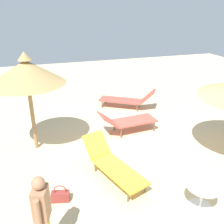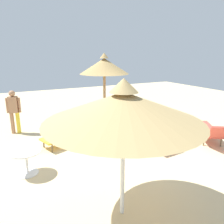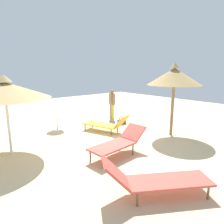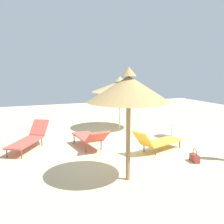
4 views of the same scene
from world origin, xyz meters
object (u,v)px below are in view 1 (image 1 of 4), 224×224
(parasol_umbrella_far_right, at_px, (26,72))
(lounge_chair_near_left, at_px, (128,99))
(side_table_round, at_px, (202,192))
(lounge_chair_center, at_px, (112,163))
(lounge_chair_edge, at_px, (127,121))
(handbag, at_px, (60,196))
(person_standing_near_right, at_px, (42,212))

(parasol_umbrella_far_right, distance_m, lounge_chair_near_left, 4.56)
(parasol_umbrella_far_right, height_order, side_table_round, parasol_umbrella_far_right)
(lounge_chair_center, distance_m, side_table_round, 2.10)
(lounge_chair_edge, relative_size, handbag, 4.74)
(side_table_round, bearing_deg, lounge_chair_edge, -175.76)
(person_standing_near_right, height_order, handbag, person_standing_near_right)
(lounge_chair_center, distance_m, person_standing_near_right, 2.37)
(parasol_umbrella_far_right, bearing_deg, lounge_chair_edge, 91.60)
(parasol_umbrella_far_right, distance_m, lounge_chair_center, 3.19)
(lounge_chair_edge, xyz_separation_m, person_standing_near_right, (3.59, -2.81, 0.45))
(lounge_chair_near_left, relative_size, person_standing_near_right, 1.41)
(lounge_chair_edge, bearing_deg, lounge_chair_center, -29.98)
(lounge_chair_near_left, xyz_separation_m, side_table_round, (5.47, -0.53, 0.02))
(lounge_chair_edge, relative_size, person_standing_near_right, 1.26)
(lounge_chair_center, bearing_deg, lounge_chair_near_left, 153.64)
(lounge_chair_edge, relative_size, side_table_round, 2.74)
(person_standing_near_right, distance_m, side_table_round, 3.11)
(lounge_chair_edge, xyz_separation_m, side_table_round, (3.55, 0.26, -0.02))
(handbag, bearing_deg, lounge_chair_near_left, 143.52)
(parasol_umbrella_far_right, xyz_separation_m, lounge_chair_center, (1.91, 1.71, -1.91))
(side_table_round, bearing_deg, lounge_chair_center, -137.91)
(person_standing_near_right, bearing_deg, parasol_umbrella_far_right, -179.32)
(parasol_umbrella_far_right, height_order, person_standing_near_right, parasol_umbrella_far_right)
(lounge_chair_edge, bearing_deg, handbag, -44.86)
(lounge_chair_center, bearing_deg, parasol_umbrella_far_right, -138.13)
(lounge_chair_near_left, bearing_deg, parasol_umbrella_far_right, -61.23)
(lounge_chair_edge, distance_m, lounge_chair_center, 2.29)
(parasol_umbrella_far_right, bearing_deg, handbag, 9.47)
(lounge_chair_center, xyz_separation_m, handbag, (0.48, -1.31, -0.22))
(lounge_chair_center, height_order, handbag, lounge_chair_center)
(lounge_chair_near_left, distance_m, side_table_round, 5.49)
(handbag, bearing_deg, lounge_chair_edge, 135.14)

